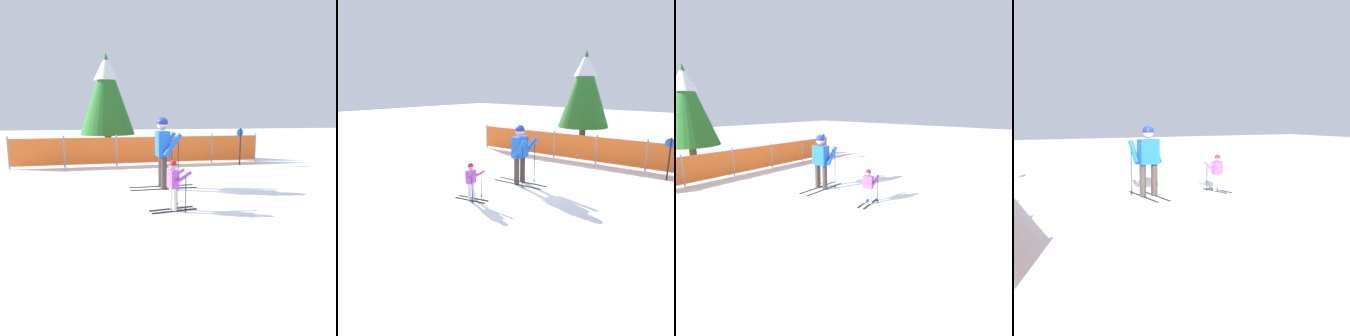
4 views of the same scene
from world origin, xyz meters
TOP-DOWN VIEW (x-y plane):
  - ground_plane at (0.00, 0.00)m, footprint 60.00×60.00m
  - skier_adult at (0.18, 0.30)m, footprint 1.69×0.77m
  - skier_child at (0.08, -1.64)m, footprint 0.95×0.49m

SIDE VIEW (x-z plane):
  - ground_plane at x=0.00m, z-range 0.00..0.00m
  - skier_child at x=0.08m, z-range 0.08..1.06m
  - skier_adult at x=0.18m, z-range 0.17..1.94m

